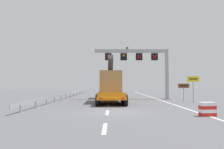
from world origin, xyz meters
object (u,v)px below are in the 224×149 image
(exit_sign_yellow, at_px, (193,83))
(overhead_lane_gantry, at_px, (141,59))
(heavy_haul_truck_orange, at_px, (109,85))
(tourist_info_sign_brown, at_px, (183,88))
(crash_barrier_striped, at_px, (207,109))

(exit_sign_yellow, bearing_deg, overhead_lane_gantry, 130.61)
(overhead_lane_gantry, relative_size, exit_sign_yellow, 3.55)
(heavy_haul_truck_orange, relative_size, tourist_info_sign_brown, 6.53)
(tourist_info_sign_brown, distance_m, crash_barrier_striped, 13.01)
(tourist_info_sign_brown, bearing_deg, exit_sign_yellow, -84.55)
(heavy_haul_truck_orange, relative_size, exit_sign_yellow, 4.76)
(heavy_haul_truck_orange, bearing_deg, exit_sign_yellow, -20.51)
(exit_sign_yellow, height_order, tourist_info_sign_brown, exit_sign_yellow)
(exit_sign_yellow, relative_size, crash_barrier_striped, 2.82)
(overhead_lane_gantry, xyz_separation_m, exit_sign_yellow, (5.01, -5.85, -3.37))
(crash_barrier_striped, bearing_deg, heavy_haul_truck_orange, 115.52)
(overhead_lane_gantry, xyz_separation_m, crash_barrier_striped, (2.11, -15.98, -5.14))
(heavy_haul_truck_orange, xyz_separation_m, exit_sign_yellow, (9.42, -3.53, 0.23))
(tourist_info_sign_brown, bearing_deg, heavy_haul_truck_orange, 173.89)
(heavy_haul_truck_orange, xyz_separation_m, crash_barrier_striped, (6.52, -13.66, -1.54))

